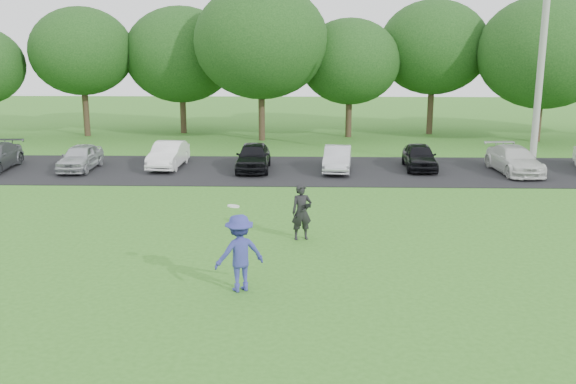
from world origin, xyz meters
The scene contains 7 objects.
ground centered at (0.00, 0.00, 0.00)m, with size 100.00×100.00×0.00m, color #357120.
parking_lot centered at (0.00, 13.00, 0.01)m, with size 32.00×6.50×0.03m, color black.
utility_pole centered at (10.10, 12.39, 5.13)m, with size 0.28×0.28×10.26m, color #999994.
frisbee_player centered at (-0.98, -0.79, 0.90)m, with size 1.33×1.09×2.06m.
camera_bystander centered at (0.40, 3.10, 0.81)m, with size 0.66×0.52×1.62m.
parked_cars centered at (-0.40, 12.92, 0.59)m, with size 27.98×4.50×1.20m.
tree_row centered at (1.51, 22.76, 4.91)m, with size 42.39×9.85×8.64m.
Camera 1 is at (0.51, -14.56, 5.63)m, focal length 40.00 mm.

